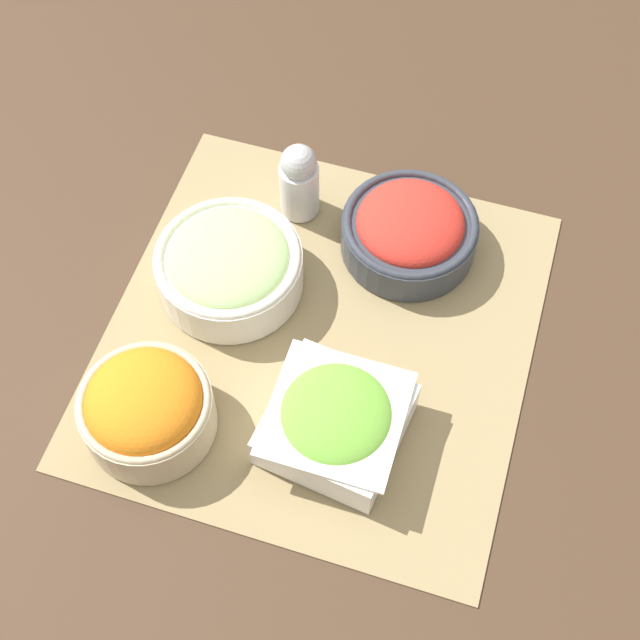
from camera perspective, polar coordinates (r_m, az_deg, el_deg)
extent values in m
plane|color=#422D1E|center=(0.97, 0.00, -1.01)|extent=(3.00, 3.00, 0.00)
cube|color=#937F56|center=(0.97, 0.00, -0.95)|extent=(0.45, 0.47, 0.00)
cylinder|color=#333842|center=(1.02, 5.71, 5.45)|extent=(0.15, 0.15, 0.04)
torus|color=#333842|center=(1.00, 5.81, 6.18)|extent=(0.15, 0.15, 0.01)
ellipsoid|color=red|center=(1.00, 5.81, 6.18)|extent=(0.12, 0.12, 0.05)
cube|color=white|center=(0.90, 1.01, -6.69)|extent=(0.14, 0.14, 0.05)
cube|color=white|center=(0.87, 1.04, -6.01)|extent=(0.13, 0.13, 0.00)
ellipsoid|color=#6BAD38|center=(0.87, 1.03, -6.07)|extent=(0.11, 0.11, 0.03)
cylinder|color=silver|center=(0.99, -5.79, 3.22)|extent=(0.16, 0.16, 0.05)
torus|color=silver|center=(0.97, -5.92, 4.05)|extent=(0.16, 0.16, 0.01)
ellipsoid|color=#A8CC7F|center=(0.97, -5.92, 4.05)|extent=(0.13, 0.13, 0.03)
cylinder|color=#C6B28E|center=(0.91, -10.93, -5.86)|extent=(0.13, 0.13, 0.05)
torus|color=#C6B28E|center=(0.89, -11.22, -5.13)|extent=(0.13, 0.13, 0.01)
ellipsoid|color=orange|center=(0.89, -11.22, -5.13)|extent=(0.12, 0.12, 0.06)
cylinder|color=silver|center=(1.04, -1.33, 8.41)|extent=(0.05, 0.05, 0.07)
sphere|color=#B2B2B7|center=(1.00, -1.38, 10.04)|extent=(0.04, 0.04, 0.04)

